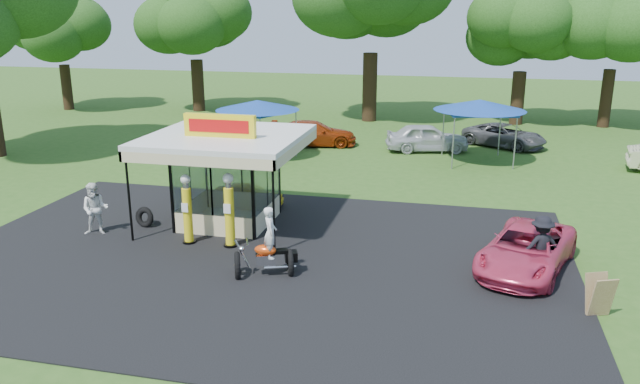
% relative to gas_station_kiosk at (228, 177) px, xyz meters
% --- Properties ---
extents(ground, '(120.00, 120.00, 0.00)m').
position_rel_gas_station_kiosk_xyz_m(ground, '(2.00, -4.99, -1.78)').
color(ground, '#30571B').
rests_on(ground, ground).
extents(asphalt_apron, '(20.00, 14.00, 0.04)m').
position_rel_gas_station_kiosk_xyz_m(asphalt_apron, '(2.00, -2.99, -1.76)').
color(asphalt_apron, black).
rests_on(asphalt_apron, ground).
extents(gas_station_kiosk, '(5.40, 5.40, 4.18)m').
position_rel_gas_station_kiosk_xyz_m(gas_station_kiosk, '(0.00, 0.00, 0.00)').
color(gas_station_kiosk, white).
rests_on(gas_station_kiosk, ground).
extents(gas_pump_left, '(0.45, 0.45, 2.44)m').
position_rel_gas_station_kiosk_xyz_m(gas_pump_left, '(-0.57, -2.29, -0.61)').
color(gas_pump_left, black).
rests_on(gas_pump_left, ground).
extents(gas_pump_right, '(0.48, 0.48, 2.57)m').
position_rel_gas_station_kiosk_xyz_m(gas_pump_right, '(0.93, -2.26, -0.55)').
color(gas_pump_right, black).
rests_on(gas_pump_right, ground).
extents(motorcycle, '(1.97, 1.46, 2.23)m').
position_rel_gas_station_kiosk_xyz_m(motorcycle, '(2.88, -4.18, -0.91)').
color(motorcycle, black).
rests_on(motorcycle, ground).
extents(spare_tires, '(0.90, 0.61, 0.74)m').
position_rel_gas_station_kiosk_xyz_m(spare_tires, '(-2.89, -1.05, -1.42)').
color(spare_tires, black).
rests_on(spare_tires, ground).
extents(a_frame_sign, '(0.68, 0.76, 1.11)m').
position_rel_gas_station_kiosk_xyz_m(a_frame_sign, '(12.02, -4.66, -1.22)').
color(a_frame_sign, '#593819').
rests_on(a_frame_sign, ground).
extents(kiosk_car, '(2.82, 1.13, 0.96)m').
position_rel_gas_station_kiosk_xyz_m(kiosk_car, '(-0.00, 2.21, -1.30)').
color(kiosk_car, yellow).
rests_on(kiosk_car, ground).
extents(pink_sedan, '(3.62, 5.27, 1.34)m').
position_rel_gas_station_kiosk_xyz_m(pink_sedan, '(10.41, -1.97, -1.11)').
color(pink_sedan, '#D73A60').
rests_on(pink_sedan, ground).
extents(spectator_west, '(1.11, 0.98, 1.89)m').
position_rel_gas_station_kiosk_xyz_m(spectator_west, '(-4.12, -2.19, -0.84)').
color(spectator_west, white).
rests_on(spectator_west, ground).
extents(spectator_east_a, '(1.38, 1.08, 1.88)m').
position_rel_gas_station_kiosk_xyz_m(spectator_east_a, '(10.76, -2.35, -0.84)').
color(spectator_east_a, black).
rests_on(spectator_east_a, ground).
extents(bg_car_a, '(5.34, 2.68, 1.68)m').
position_rel_gas_station_kiosk_xyz_m(bg_car_a, '(-3.89, 11.76, -0.94)').
color(bg_car_a, white).
rests_on(bg_car_a, ground).
extents(bg_car_b, '(5.29, 3.14, 1.44)m').
position_rel_gas_station_kiosk_xyz_m(bg_car_b, '(-0.23, 14.11, -1.06)').
color(bg_car_b, '#A0340C').
rests_on(bg_car_b, ground).
extents(bg_car_c, '(4.87, 2.90, 1.55)m').
position_rel_gas_station_kiosk_xyz_m(bg_car_c, '(6.32, 14.11, -1.01)').
color(bg_car_c, silver).
rests_on(bg_car_c, ground).
extents(bg_car_d, '(5.20, 4.30, 1.32)m').
position_rel_gas_station_kiosk_xyz_m(bg_car_d, '(10.60, 16.31, -1.12)').
color(bg_car_d, '#504F52').
rests_on(bg_car_d, ground).
extents(tent_west, '(4.42, 4.42, 3.09)m').
position_rel_gas_station_kiosk_xyz_m(tent_west, '(-2.37, 10.47, 1.01)').
color(tent_west, gray).
rests_on(tent_west, ground).
extents(tent_east, '(4.67, 4.67, 3.26)m').
position_rel_gas_station_kiosk_xyz_m(tent_east, '(9.00, 12.10, 1.17)').
color(tent_east, gray).
rests_on(tent_east, ground).
extents(oak_far_a, '(8.27, 8.27, 9.80)m').
position_rel_gas_station_kiosk_xyz_m(oak_far_a, '(-22.45, 22.89, 4.45)').
color(oak_far_a, black).
rests_on(oak_far_a, ground).
extents(oak_far_b, '(9.13, 9.13, 10.89)m').
position_rel_gas_station_kiosk_xyz_m(oak_far_b, '(-12.09, 24.66, 5.17)').
color(oak_far_b, black).
rests_on(oak_far_b, ground).
extents(oak_far_d, '(8.39, 8.39, 9.98)m').
position_rel_gas_station_kiosk_xyz_m(oak_far_d, '(11.74, 24.24, 4.58)').
color(oak_far_d, black).
rests_on(oak_far_d, ground).
extents(oak_far_e, '(8.98, 8.98, 10.69)m').
position_rel_gas_station_kiosk_xyz_m(oak_far_e, '(17.43, 24.42, 5.04)').
color(oak_far_e, black).
rests_on(oak_far_e, ground).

